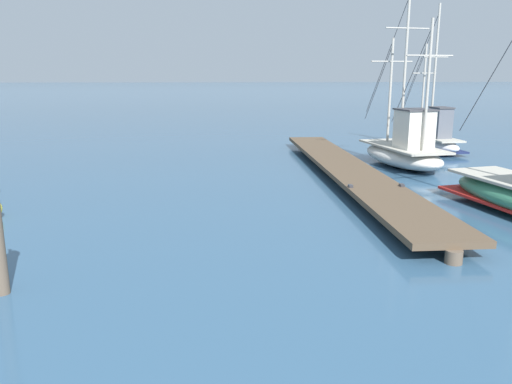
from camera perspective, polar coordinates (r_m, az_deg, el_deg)
name	(u,v)px	position (r m, az deg, el deg)	size (l,w,h in m)	color
floating_dock	(347,169)	(19.43, 10.07, 2.57)	(2.10, 17.96, 0.53)	brown
fishing_boat_0	(405,149)	(22.25, 16.19, 4.58)	(2.99, 6.34, 7.23)	silver
fishing_boat_4	(433,138)	(27.33, 19.07, 5.65)	(1.87, 6.05, 7.09)	silver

